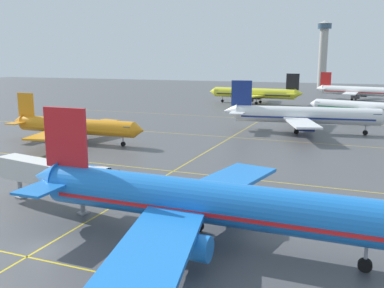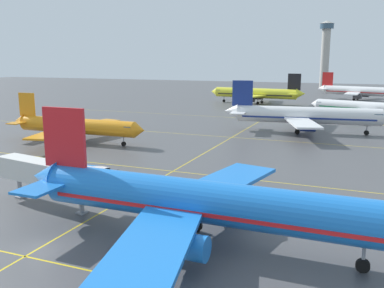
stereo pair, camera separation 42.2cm
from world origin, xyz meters
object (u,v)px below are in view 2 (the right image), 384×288
at_px(airliner_far_right_stand, 256,93).
at_px(control_tower, 326,49).
at_px(airliner_third_row, 305,115).
at_px(airliner_far_left_stand, 364,107).
at_px(jet_bridge, 61,176).
at_px(airliner_front_gate, 201,202).
at_px(airliner_second_row, 75,126).
at_px(airliner_distant_taxiway, 360,91).

distance_m(airliner_far_right_stand, control_tower, 118.20).
distance_m(airliner_third_row, airliner_far_left_stand, 34.28).
relative_size(airliner_far_right_stand, jet_bridge, 2.15).
height_order(airliner_far_left_stand, control_tower, control_tower).
relative_size(airliner_front_gate, jet_bridge, 2.23).
bearing_deg(airliner_third_row, airliner_second_row, -144.77).
bearing_deg(airliner_far_left_stand, airliner_third_row, -112.68).
xyz_separation_m(airliner_second_row, airliner_far_left_stand, (57.32, 62.77, -0.01)).
xyz_separation_m(airliner_far_right_stand, control_tower, (15.25, 115.59, 19.42)).
distance_m(airliner_front_gate, airliner_third_row, 69.21).
height_order(airliner_third_row, airliner_far_right_stand, airliner_third_row).
bearing_deg(control_tower, jet_bridge, -91.79).
xyz_separation_m(airliner_distant_taxiway, control_tower, (-22.92, 85.36, 19.55)).
height_order(airliner_second_row, control_tower, control_tower).
bearing_deg(airliner_distant_taxiway, jet_bridge, -100.88).
xyz_separation_m(airliner_second_row, jet_bridge, (24.54, -34.84, 0.53)).
relative_size(airliner_second_row, control_tower, 0.81).
bearing_deg(airliner_far_left_stand, airliner_distant_taxiway, 92.10).
xyz_separation_m(airliner_distant_taxiway, jet_bridge, (-30.53, -158.86, 0.02)).
height_order(airliner_front_gate, airliner_far_right_stand, airliner_front_gate).
bearing_deg(control_tower, airliner_second_row, -98.73).
bearing_deg(airliner_distant_taxiway, airliner_second_row, -113.94).
bearing_deg(jet_bridge, airliner_distant_taxiway, 79.12).
xyz_separation_m(airliner_far_right_stand, airliner_distant_taxiway, (38.17, 30.23, -0.13)).
bearing_deg(airliner_front_gate, airliner_far_left_stand, 82.28).
relative_size(airliner_second_row, airliner_far_right_stand, 0.84).
xyz_separation_m(airliner_front_gate, airliner_second_row, (-43.65, 38.07, -0.82)).
distance_m(airliner_far_left_stand, jet_bridge, 102.97).
distance_m(airliner_far_left_stand, airliner_distant_taxiway, 61.29).
relative_size(airliner_third_row, airliner_far_left_stand, 1.23).
xyz_separation_m(airliner_front_gate, airliner_far_left_stand, (13.67, 100.83, -0.83)).
height_order(airliner_front_gate, airliner_third_row, airliner_front_gate).
bearing_deg(airliner_far_left_stand, airliner_second_row, -132.40).
bearing_deg(airliner_front_gate, airliner_second_row, 138.91).
xyz_separation_m(airliner_third_row, airliner_far_left_stand, (13.21, 31.62, -0.74)).
bearing_deg(airliner_third_row, airliner_far_left_stand, 67.32).
height_order(airliner_third_row, control_tower, control_tower).
height_order(airliner_front_gate, control_tower, control_tower).
bearing_deg(airliner_front_gate, control_tower, 92.66).
relative_size(airliner_second_row, airliner_distant_taxiway, 0.88).
bearing_deg(airliner_third_row, jet_bridge, -106.52).
distance_m(airliner_third_row, control_tower, 179.67).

